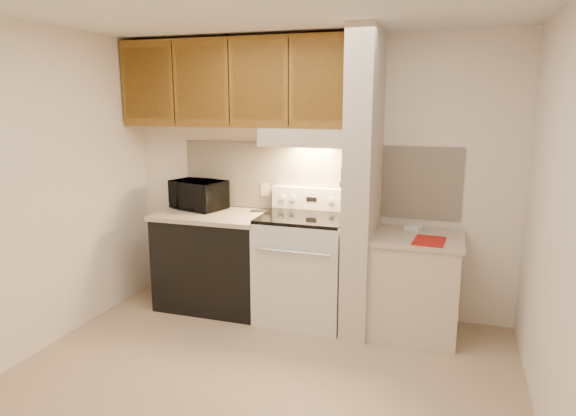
% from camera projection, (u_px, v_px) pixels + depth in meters
% --- Properties ---
extents(floor, '(3.60, 3.60, 0.00)m').
position_uv_depth(floor, '(257.00, 382.00, 3.59)').
color(floor, tan).
rests_on(floor, ground).
extents(ceiling, '(3.60, 3.60, 0.00)m').
position_uv_depth(ceiling, '(252.00, 4.00, 3.07)').
color(ceiling, white).
rests_on(ceiling, wall_back).
extents(wall_back, '(3.60, 2.50, 0.02)m').
position_uv_depth(wall_back, '(315.00, 176.00, 4.73)').
color(wall_back, white).
rests_on(wall_back, floor).
extents(wall_left, '(0.02, 3.00, 2.50)m').
position_uv_depth(wall_left, '(33.00, 193.00, 3.88)').
color(wall_left, white).
rests_on(wall_left, floor).
extents(wall_right, '(0.02, 3.00, 2.50)m').
position_uv_depth(wall_right, '(562.00, 229.00, 2.79)').
color(wall_right, white).
rests_on(wall_right, floor).
extents(backsplash, '(2.60, 0.02, 0.63)m').
position_uv_depth(backsplash, '(314.00, 178.00, 4.72)').
color(backsplash, white).
rests_on(backsplash, wall_back).
extents(range_body, '(0.76, 0.65, 0.92)m').
position_uv_depth(range_body, '(304.00, 269.00, 4.57)').
color(range_body, silver).
rests_on(range_body, floor).
extents(oven_window, '(0.50, 0.01, 0.30)m').
position_uv_depth(oven_window, '(293.00, 276.00, 4.27)').
color(oven_window, black).
rests_on(oven_window, range_body).
extents(oven_handle, '(0.65, 0.02, 0.02)m').
position_uv_depth(oven_handle, '(292.00, 252.00, 4.19)').
color(oven_handle, silver).
rests_on(oven_handle, range_body).
extents(cooktop, '(0.74, 0.64, 0.03)m').
position_uv_depth(cooktop, '(304.00, 217.00, 4.47)').
color(cooktop, black).
rests_on(cooktop, range_body).
extents(range_backguard, '(0.76, 0.08, 0.20)m').
position_uv_depth(range_backguard, '(313.00, 199.00, 4.71)').
color(range_backguard, silver).
rests_on(range_backguard, range_body).
extents(range_display, '(0.10, 0.01, 0.04)m').
position_uv_depth(range_display, '(311.00, 199.00, 4.67)').
color(range_display, black).
rests_on(range_display, range_backguard).
extents(range_knob_left_outer, '(0.05, 0.02, 0.05)m').
position_uv_depth(range_knob_left_outer, '(282.00, 198.00, 4.76)').
color(range_knob_left_outer, silver).
rests_on(range_knob_left_outer, range_backguard).
extents(range_knob_left_inner, '(0.05, 0.02, 0.05)m').
position_uv_depth(range_knob_left_inner, '(293.00, 198.00, 4.73)').
color(range_knob_left_inner, silver).
rests_on(range_knob_left_inner, range_backguard).
extents(range_knob_right_inner, '(0.05, 0.02, 0.05)m').
position_uv_depth(range_knob_right_inner, '(331.00, 201.00, 4.62)').
color(range_knob_right_inner, silver).
rests_on(range_knob_right_inner, range_backguard).
extents(range_knob_right_outer, '(0.05, 0.02, 0.05)m').
position_uv_depth(range_knob_right_outer, '(341.00, 201.00, 4.59)').
color(range_knob_right_outer, silver).
rests_on(range_knob_right_outer, range_backguard).
extents(dishwasher_front, '(1.00, 0.63, 0.87)m').
position_uv_depth(dishwasher_front, '(215.00, 262.00, 4.85)').
color(dishwasher_front, black).
rests_on(dishwasher_front, floor).
extents(left_countertop, '(1.04, 0.67, 0.04)m').
position_uv_depth(left_countertop, '(213.00, 215.00, 4.76)').
color(left_countertop, '#C4B29B').
rests_on(left_countertop, dishwasher_front).
extents(spoon_rest, '(0.21, 0.13, 0.01)m').
position_uv_depth(spoon_rest, '(261.00, 211.00, 4.82)').
color(spoon_rest, black).
rests_on(spoon_rest, left_countertop).
extents(teal_jar, '(0.11, 0.11, 0.11)m').
position_uv_depth(teal_jar, '(200.00, 201.00, 5.02)').
color(teal_jar, '#286355').
rests_on(teal_jar, left_countertop).
extents(outlet, '(0.08, 0.01, 0.12)m').
position_uv_depth(outlet, '(265.00, 190.00, 4.88)').
color(outlet, beige).
rests_on(outlet, backsplash).
extents(microwave, '(0.57, 0.46, 0.28)m').
position_uv_depth(microwave, '(198.00, 195.00, 4.92)').
color(microwave, black).
rests_on(microwave, left_countertop).
extents(partition_pillar, '(0.22, 0.70, 2.50)m').
position_uv_depth(partition_pillar, '(363.00, 185.00, 4.25)').
color(partition_pillar, beige).
rests_on(partition_pillar, floor).
extents(pillar_trim, '(0.01, 0.70, 0.04)m').
position_uv_depth(pillar_trim, '(349.00, 178.00, 4.27)').
color(pillar_trim, brown).
rests_on(pillar_trim, partition_pillar).
extents(knife_strip, '(0.02, 0.42, 0.04)m').
position_uv_depth(knife_strip, '(347.00, 177.00, 4.22)').
color(knife_strip, black).
rests_on(knife_strip, partition_pillar).
extents(knife_blade_a, '(0.01, 0.03, 0.16)m').
position_uv_depth(knife_blade_a, '(342.00, 192.00, 4.10)').
color(knife_blade_a, silver).
rests_on(knife_blade_a, knife_strip).
extents(knife_handle_a, '(0.02, 0.02, 0.10)m').
position_uv_depth(knife_handle_a, '(342.00, 173.00, 4.07)').
color(knife_handle_a, black).
rests_on(knife_handle_a, knife_strip).
extents(knife_blade_b, '(0.01, 0.04, 0.18)m').
position_uv_depth(knife_blade_b, '(343.00, 191.00, 4.16)').
color(knife_blade_b, silver).
rests_on(knife_blade_b, knife_strip).
extents(knife_handle_b, '(0.02, 0.02, 0.10)m').
position_uv_depth(knife_handle_b, '(344.00, 172.00, 4.14)').
color(knife_handle_b, black).
rests_on(knife_handle_b, knife_strip).
extents(knife_blade_c, '(0.01, 0.04, 0.20)m').
position_uv_depth(knife_blade_c, '(346.00, 191.00, 4.26)').
color(knife_blade_c, silver).
rests_on(knife_blade_c, knife_strip).
extents(knife_handle_c, '(0.02, 0.02, 0.10)m').
position_uv_depth(knife_handle_c, '(346.00, 171.00, 4.21)').
color(knife_handle_c, black).
rests_on(knife_handle_c, knife_strip).
extents(knife_blade_d, '(0.01, 0.04, 0.16)m').
position_uv_depth(knife_blade_d, '(348.00, 187.00, 4.32)').
color(knife_blade_d, silver).
rests_on(knife_blade_d, knife_strip).
extents(knife_handle_d, '(0.02, 0.02, 0.10)m').
position_uv_depth(knife_handle_d, '(348.00, 169.00, 4.28)').
color(knife_handle_d, black).
rests_on(knife_handle_d, knife_strip).
extents(knife_blade_e, '(0.01, 0.04, 0.18)m').
position_uv_depth(knife_blade_e, '(349.00, 187.00, 4.39)').
color(knife_blade_e, silver).
rests_on(knife_blade_e, knife_strip).
extents(knife_handle_e, '(0.02, 0.02, 0.10)m').
position_uv_depth(knife_handle_e, '(350.00, 168.00, 4.38)').
color(knife_handle_e, black).
rests_on(knife_handle_e, knife_strip).
extents(oven_mitt, '(0.03, 0.10, 0.24)m').
position_uv_depth(oven_mitt, '(351.00, 191.00, 4.46)').
color(oven_mitt, slate).
rests_on(oven_mitt, partition_pillar).
extents(right_cab_base, '(0.70, 0.60, 0.81)m').
position_uv_depth(right_cab_base, '(415.00, 287.00, 4.28)').
color(right_cab_base, beige).
rests_on(right_cab_base, floor).
extents(right_countertop, '(0.74, 0.64, 0.04)m').
position_uv_depth(right_countertop, '(417.00, 238.00, 4.20)').
color(right_countertop, '#C4B29B').
rests_on(right_countertop, right_cab_base).
extents(red_folder, '(0.25, 0.33, 0.01)m').
position_uv_depth(red_folder, '(429.00, 241.00, 4.02)').
color(red_folder, '#AD1711').
rests_on(red_folder, right_countertop).
extents(white_box, '(0.16, 0.14, 0.04)m').
position_uv_depth(white_box, '(413.00, 228.00, 4.37)').
color(white_box, white).
rests_on(white_box, right_countertop).
extents(range_hood, '(0.78, 0.44, 0.15)m').
position_uv_depth(range_hood, '(308.00, 137.00, 4.45)').
color(range_hood, beige).
rests_on(range_hood, upper_cabinets).
extents(hood_lip, '(0.78, 0.04, 0.06)m').
position_uv_depth(hood_lip, '(302.00, 144.00, 4.26)').
color(hood_lip, beige).
rests_on(hood_lip, range_hood).
extents(upper_cabinets, '(2.18, 0.33, 0.77)m').
position_uv_depth(upper_cabinets, '(236.00, 83.00, 4.60)').
color(upper_cabinets, brown).
rests_on(upper_cabinets, wall_back).
extents(cab_door_a, '(0.46, 0.01, 0.63)m').
position_uv_depth(cab_door_a, '(147.00, 84.00, 4.70)').
color(cab_door_a, brown).
rests_on(cab_door_a, upper_cabinets).
extents(cab_gap_a, '(0.01, 0.01, 0.73)m').
position_uv_depth(cab_gap_a, '(173.00, 83.00, 4.62)').
color(cab_gap_a, black).
rests_on(cab_gap_a, upper_cabinets).
extents(cab_door_b, '(0.46, 0.01, 0.63)m').
position_uv_depth(cab_door_b, '(201.00, 83.00, 4.53)').
color(cab_door_b, brown).
rests_on(cab_door_b, upper_cabinets).
extents(cab_gap_b, '(0.01, 0.01, 0.73)m').
position_uv_depth(cab_gap_b, '(229.00, 83.00, 4.45)').
color(cab_gap_b, black).
rests_on(cab_gap_b, upper_cabinets).
extents(cab_door_c, '(0.46, 0.01, 0.63)m').
position_uv_depth(cab_door_c, '(258.00, 82.00, 4.37)').
color(cab_door_c, brown).
rests_on(cab_door_c, upper_cabinets).
extents(cab_gap_c, '(0.01, 0.01, 0.73)m').
position_uv_depth(cab_gap_c, '(288.00, 82.00, 4.29)').
color(cab_gap_c, black).
rests_on(cab_gap_c, upper_cabinets).
extents(cab_door_d, '(0.46, 0.01, 0.63)m').
position_uv_depth(cab_door_d, '(320.00, 82.00, 4.20)').
color(cab_door_d, brown).
rests_on(cab_door_d, upper_cabinets).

